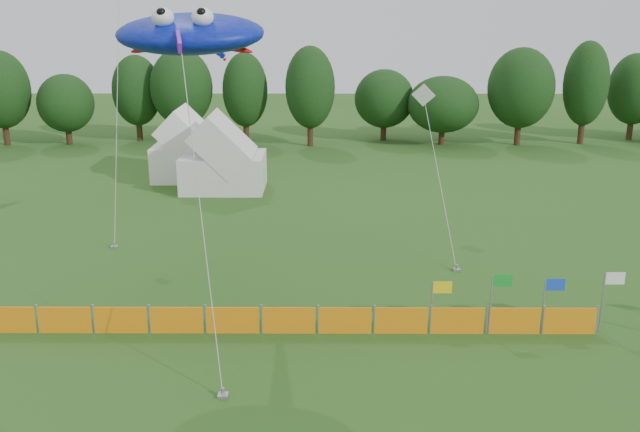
{
  "coord_description": "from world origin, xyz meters",
  "views": [
    {
      "loc": [
        0.1,
        -14.48,
        11.31
      ],
      "look_at": [
        0.0,
        6.0,
        5.2
      ],
      "focal_mm": 40.0,
      "sensor_mm": 36.0,
      "label": 1
    }
  ],
  "objects_px": {
    "stingray_kite": "(193,34)",
    "tent_left": "(187,150)",
    "tent_right": "(223,161)",
    "barrier_fence": "(289,320)"
  },
  "relations": [
    {
      "from": "tent_left",
      "to": "stingray_kite",
      "type": "height_order",
      "value": "stingray_kite"
    },
    {
      "from": "stingray_kite",
      "to": "tent_left",
      "type": "bearing_deg",
      "value": 102.11
    },
    {
      "from": "tent_left",
      "to": "tent_right",
      "type": "relative_size",
      "value": 0.83
    },
    {
      "from": "tent_right",
      "to": "barrier_fence",
      "type": "bearing_deg",
      "value": -76.21
    },
    {
      "from": "tent_left",
      "to": "tent_right",
      "type": "distance_m",
      "value": 4.18
    },
    {
      "from": "tent_left",
      "to": "tent_right",
      "type": "xyz_separation_m",
      "value": [
        2.86,
        -3.05,
        -0.06
      ]
    },
    {
      "from": "tent_left",
      "to": "barrier_fence",
      "type": "xyz_separation_m",
      "value": [
        7.93,
        -23.72,
        -1.42
      ]
    },
    {
      "from": "tent_right",
      "to": "barrier_fence",
      "type": "relative_size",
      "value": 0.24
    },
    {
      "from": "stingray_kite",
      "to": "tent_right",
      "type": "bearing_deg",
      "value": 95.51
    },
    {
      "from": "barrier_fence",
      "to": "stingray_kite",
      "type": "xyz_separation_m",
      "value": [
        -3.27,
        1.99,
        9.82
      ]
    }
  ]
}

